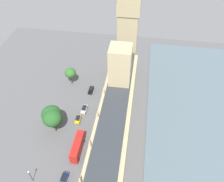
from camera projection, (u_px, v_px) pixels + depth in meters
ground_plane at (110, 130)px, 83.24m from camera, size 137.89×137.89×0.00m
river_thames at (203, 142)px, 79.50m from camera, size 40.63×124.10×0.25m
parliament_building at (116, 113)px, 78.16m from camera, size 10.79×59.28×29.28m
clock_tower at (129, 15)px, 88.53m from camera, size 9.13×9.13×54.95m
car_black_by_river_gate at (91, 90)px, 97.76m from camera, size 1.90×4.56×1.74m
car_white_trailing at (84, 109)px, 89.66m from camera, size 2.01×4.52×1.74m
car_yellow_cab_far_end at (78, 119)px, 85.94m from camera, size 1.96×4.17×1.74m
double_decker_bus_leading at (78, 146)px, 75.25m from camera, size 2.66×10.50×4.75m
car_blue_under_trees at (64, 178)px, 69.04m from camera, size 2.12×4.39×1.74m
pedestrian_midblock at (103, 98)px, 94.21m from camera, size 0.50×0.60×1.65m
plane_tree_corner at (70, 73)px, 97.96m from camera, size 4.92×4.92×8.20m
plane_tree_near_tower at (51, 114)px, 79.73m from camera, size 7.15×7.15×9.97m
plane_tree_opposite_hall at (52, 118)px, 77.94m from camera, size 6.78×6.78×10.32m
plane_tree_kerbside at (54, 113)px, 81.72m from camera, size 4.68×4.68×7.94m
street_lamp_slot_10 at (30, 174)px, 66.72m from camera, size 0.56×0.56×5.73m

